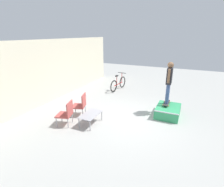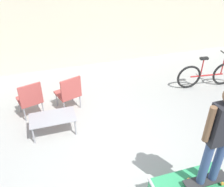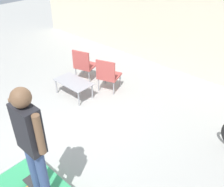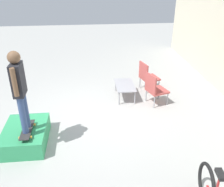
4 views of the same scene
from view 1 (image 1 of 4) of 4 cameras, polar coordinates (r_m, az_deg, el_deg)
ground_plane at (r=7.11m, az=5.52°, el=-8.25°), size 24.00×24.00×0.00m
house_wall_back at (r=8.86m, az=-21.29°, el=6.34°), size 12.00×0.06×3.00m
skate_ramp_box at (r=7.65m, az=17.78°, el=-5.48°), size 1.28×0.92×0.42m
skateboard_on_ramp at (r=7.73m, az=17.38°, el=-2.92°), size 0.74×0.26×0.07m
person_skater at (r=7.42m, az=18.15°, el=4.39°), size 0.57×0.24×1.71m
coffee_table at (r=6.60m, az=-6.95°, el=-6.99°), size 0.99×0.55×0.42m
patio_chair_left at (r=6.65m, az=-14.64°, el=-6.06°), size 0.64×0.64×0.93m
patio_chair_right at (r=7.31m, az=-10.18°, el=-3.38°), size 0.66×0.66×0.93m
bicycle at (r=10.58m, az=2.08°, el=3.24°), size 1.78×0.52×0.98m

